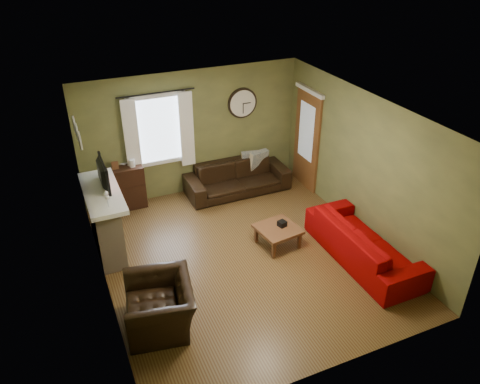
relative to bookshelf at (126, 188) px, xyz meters
name	(u,v)px	position (x,y,z in m)	size (l,w,h in m)	color
floor	(244,256)	(1.50, -2.42, -0.45)	(4.60, 5.20, 0.00)	brown
ceiling	(245,114)	(1.50, -2.42, 2.15)	(4.60, 5.20, 0.00)	white
wall_left	(97,223)	(-0.80, -2.42, 0.85)	(0.00, 5.20, 2.60)	brown
wall_right	(363,165)	(3.80, -2.42, 0.85)	(0.00, 5.20, 2.60)	brown
wall_back	(192,133)	(1.50, 0.18, 0.85)	(4.60, 0.00, 2.60)	brown
wall_front	(336,293)	(1.50, -5.02, 0.85)	(4.60, 0.00, 2.60)	brown
fireplace	(105,223)	(-0.60, -1.27, 0.10)	(0.40, 1.40, 1.10)	tan
firebox	(118,232)	(-0.41, -1.27, -0.15)	(0.04, 0.60, 0.55)	black
mantel	(102,193)	(-0.57, -1.27, 0.69)	(0.58, 1.60, 0.08)	white
tv	(100,177)	(-0.55, -1.12, 0.91)	(0.60, 0.08, 0.35)	black
tv_screen	(104,173)	(-0.47, -1.12, 0.96)	(0.02, 0.62, 0.36)	#994C3F
medallion_left	(80,141)	(-0.78, -1.62, 1.80)	(0.28, 0.28, 0.03)	white
medallion_mid	(77,132)	(-0.78, -1.27, 1.80)	(0.28, 0.28, 0.03)	white
medallion_right	(74,124)	(-0.78, -0.92, 1.80)	(0.28, 0.28, 0.03)	white
window_pane	(158,130)	(0.80, 0.16, 1.05)	(1.00, 0.02, 1.30)	silver
curtain_rod	(156,93)	(0.80, 0.06, 1.82)	(0.03, 0.03, 1.50)	black
curtain_left	(132,138)	(0.25, 0.06, 1.00)	(0.28, 0.04, 1.55)	white
curtain_right	(187,130)	(1.35, 0.06, 1.00)	(0.28, 0.04, 1.55)	white
wall_clock	(243,103)	(2.60, 0.13, 1.35)	(0.64, 0.06, 0.64)	white
door	(307,140)	(3.77, -0.57, 0.60)	(0.05, 0.90, 2.10)	brown
bookshelf	(126,188)	(0.00, 0.00, 0.00)	(0.75, 0.32, 0.89)	black
book	(119,161)	(-0.03, 0.18, 0.52)	(0.17, 0.22, 0.02)	brown
sofa_brown	(237,178)	(2.31, -0.27, -0.13)	(2.19, 0.86, 0.64)	black
pillow_left	(258,160)	(2.88, -0.09, 0.10)	(0.43, 0.13, 0.43)	gray
pillow_right	(250,159)	(2.72, 0.01, 0.10)	(0.38, 0.11, 0.38)	gray
sofa_red	(364,242)	(3.33, -3.29, -0.11)	(2.32, 0.91, 0.68)	#7B0102
armchair	(160,305)	(-0.23, -3.38, -0.10)	(1.07, 0.93, 0.69)	black
coffee_table	(278,236)	(2.18, -2.35, -0.26)	(0.69, 0.69, 0.37)	brown
tissue_box	(282,224)	(2.27, -2.33, -0.05)	(0.13, 0.13, 0.10)	black
wine_glass_a	(108,201)	(-0.55, -1.84, 0.83)	(0.07, 0.07, 0.20)	white
wine_glass_b	(107,197)	(-0.55, -1.72, 0.84)	(0.08, 0.08, 0.21)	white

